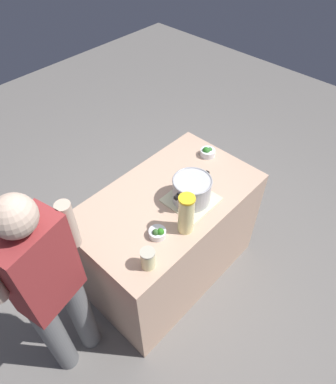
{
  "coord_description": "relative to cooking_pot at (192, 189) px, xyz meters",
  "views": [
    {
      "loc": [
        1.17,
        1.09,
        2.59
      ],
      "look_at": [
        0.0,
        0.0,
        0.94
      ],
      "focal_mm": 32.11,
      "sensor_mm": 36.0,
      "label": 1
    }
  ],
  "objects": [
    {
      "name": "dish_cloth",
      "position": [
        0.0,
        0.0,
        -0.1
      ],
      "size": [
        0.31,
        0.31,
        0.01
      ],
      "primitive_type": "cube",
      "color": "beige",
      "rests_on": "counter_slab"
    },
    {
      "name": "broccoli_bowl_center",
      "position": [
        -0.44,
        -0.21,
        -0.07
      ],
      "size": [
        0.11,
        0.11,
        0.08
      ],
      "color": "silver",
      "rests_on": "counter_slab"
    },
    {
      "name": "person_cook",
      "position": [
        1.02,
        -0.13,
        -0.1
      ],
      "size": [
        0.5,
        0.27,
        1.6
      ],
      "color": "slate",
      "rests_on": "ground_plane"
    },
    {
      "name": "broccoli_bowl_front",
      "position": [
        0.37,
        0.05,
        -0.07
      ],
      "size": [
        0.11,
        0.11,
        0.07
      ],
      "color": "silver",
      "rests_on": "counter_slab"
    },
    {
      "name": "lemonade_pitcher",
      "position": [
        0.21,
        0.13,
        0.04
      ],
      "size": [
        0.1,
        0.1,
        0.28
      ],
      "color": "#F7E898",
      "rests_on": "counter_slab"
    },
    {
      "name": "cooking_pot",
      "position": [
        0.0,
        0.0,
        0.0
      ],
      "size": [
        0.33,
        0.26,
        0.18
      ],
      "color": "#B7B7BC",
      "rests_on": "dish_cloth"
    },
    {
      "name": "ground_plane",
      "position": [
        0.09,
        -0.13,
        -0.99
      ],
      "size": [
        8.0,
        8.0,
        0.0
      ],
      "primitive_type": "plane",
      "color": "slate"
    },
    {
      "name": "mason_jar",
      "position": [
        0.56,
        0.15,
        -0.03
      ],
      "size": [
        0.09,
        0.09,
        0.14
      ],
      "color": "beige",
      "rests_on": "counter_slab"
    },
    {
      "name": "counter_slab",
      "position": [
        0.09,
        -0.13,
        -0.54
      ],
      "size": [
        1.32,
        0.77,
        0.89
      ],
      "primitive_type": "cube",
      "color": "tan",
      "rests_on": "ground_plane"
    }
  ]
}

